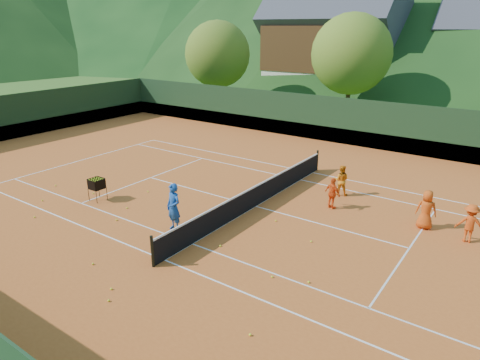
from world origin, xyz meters
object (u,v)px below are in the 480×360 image
Objects in this scene: student_c at (426,210)px; chalet_left at (333,43)px; student_a at (341,180)px; student_b at (332,193)px; tennis_net at (256,195)px; ball_hopper at (97,184)px; coach at (174,207)px; student_d at (470,223)px.

student_c is 32.85m from chalet_left.
chalet_left is (-16.40, 28.04, 4.86)m from student_c.
student_a is at bearing -28.99° from student_c.
student_a is 1.04× the size of student_b.
tennis_net is 0.87× the size of chalet_left.
ball_hopper is at bearing -83.35° from chalet_left.
student_a is 4.15m from tennis_net.
ball_hopper is 0.07× the size of chalet_left.
ball_hopper is (-12.51, -5.39, -0.02)m from student_c.
student_b is (4.03, 5.31, -0.24)m from coach.
student_d is (5.19, 0.03, 0.04)m from student_b.
chalet_left is (-3.90, 33.43, 4.88)m from ball_hopper.
chalet_left is at bearing -82.01° from student_a.
ball_hopper is 34.01m from chalet_left.
ball_hopper is (-8.85, -5.11, 0.07)m from student_b.
ball_hopper is at bearing -150.64° from tennis_net.
coach is 1.31× the size of student_a.
student_c reaches higher than student_b.
student_d is at bearing -57.63° from chalet_left.
student_d is 14.95m from ball_hopper.
student_a reaches higher than ball_hopper.
student_b is 5.19m from student_d.
student_a is at bearing -29.14° from student_d.
tennis_net is (-6.40, -1.96, -0.26)m from student_c.
ball_hopper is at bearing 50.45° from student_b.
student_c is 0.11× the size of chalet_left.
chalet_left reaches higher than tennis_net.
chalet_left reaches higher than student_d.
chalet_left reaches higher than ball_hopper.
student_b is 31.45m from chalet_left.
student_c is at bearing -59.68° from chalet_left.
ball_hopper is at bearing -172.55° from coach.
coach is 1.21× the size of student_c.
student_a is at bearing 71.90° from coach.
tennis_net is (1.28, 3.63, -0.42)m from coach.
student_b is at bearing 30.01° from ball_hopper.
student_d reaches higher than tennis_net.
coach is at bearing 73.24° from student_b.
student_b is 0.10× the size of chalet_left.
student_a is 1.71m from student_b.
student_b is (0.32, -1.68, -0.03)m from student_a.
coach is at bearing -75.47° from chalet_left.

